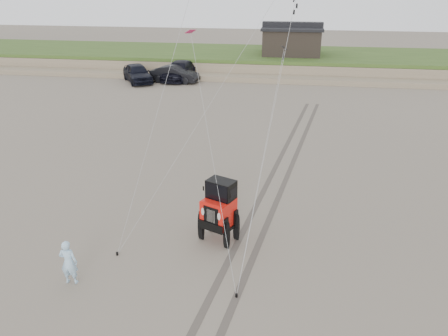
{
  "coord_description": "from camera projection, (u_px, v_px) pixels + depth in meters",
  "views": [
    {
      "loc": [
        2.47,
        -12.07,
        9.21
      ],
      "look_at": [
        0.05,
        3.0,
        2.6
      ],
      "focal_mm": 35.0,
      "sensor_mm": 36.0,
      "label": 1
    }
  ],
  "objects": [
    {
      "name": "truck_c",
      "position": [
        179.0,
        71.0,
        43.46
      ],
      "size": [
        2.92,
        6.13,
        1.72
      ],
      "primitive_type": "imported",
      "rotation": [
        0.0,
        0.0,
        -0.09
      ],
      "color": "black",
      "rests_on": "ground"
    },
    {
      "name": "truck_a",
      "position": [
        137.0,
        73.0,
        42.24
      ],
      "size": [
        4.53,
        5.46,
        1.76
      ],
      "primitive_type": "imported",
      "rotation": [
        0.0,
        0.0,
        0.57
      ],
      "color": "black",
      "rests_on": "ground"
    },
    {
      "name": "truck_b",
      "position": [
        175.0,
        74.0,
        42.21
      ],
      "size": [
        4.91,
        2.26,
        1.56
      ],
      "primitive_type": "imported",
      "rotation": [
        0.0,
        0.0,
        1.44
      ],
      "color": "black",
      "rests_on": "ground"
    },
    {
      "name": "ground",
      "position": [
        209.0,
        272.0,
        14.96
      ],
      "size": [
        160.0,
        160.0,
        0.0
      ],
      "primitive_type": "plane",
      "color": "#6B6054",
      "rests_on": "ground"
    },
    {
      "name": "jeep",
      "position": [
        219.0,
        217.0,
        16.42
      ],
      "size": [
        4.15,
        5.71,
        1.95
      ],
      "primitive_type": null,
      "rotation": [
        0.0,
        0.0,
        -0.41
      ],
      "color": "red",
      "rests_on": "ground"
    },
    {
      "name": "dune_ridge",
      "position": [
        272.0,
        61.0,
        48.61
      ],
      "size": [
        160.0,
        14.25,
        1.73
      ],
      "color": "#7A6B54",
      "rests_on": "ground"
    },
    {
      "name": "stake_main",
      "position": [
        117.0,
        254.0,
        15.84
      ],
      "size": [
        0.08,
        0.08,
        0.12
      ],
      "primitive_type": "cylinder",
      "color": "black",
      "rests_on": "ground"
    },
    {
      "name": "man",
      "position": [
        69.0,
        262.0,
        14.12
      ],
      "size": [
        0.61,
        0.42,
        1.6
      ],
      "primitive_type": "imported",
      "rotation": [
        0.0,
        0.0,
        3.21
      ],
      "color": "#99BFED",
      "rests_on": "ground"
    },
    {
      "name": "tire_tracks",
      "position": [
        278.0,
        179.0,
        21.91
      ],
      "size": [
        5.22,
        29.74,
        0.01
      ],
      "color": "#4C443D",
      "rests_on": "ground"
    },
    {
      "name": "stake_aux",
      "position": [
        236.0,
        296.0,
        13.74
      ],
      "size": [
        0.08,
        0.08,
        0.12
      ],
      "primitive_type": "cylinder",
      "color": "black",
      "rests_on": "ground"
    },
    {
      "name": "cabin",
      "position": [
        292.0,
        40.0,
        46.91
      ],
      "size": [
        6.4,
        5.4,
        3.35
      ],
      "color": "black",
      "rests_on": "dune_ridge"
    }
  ]
}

